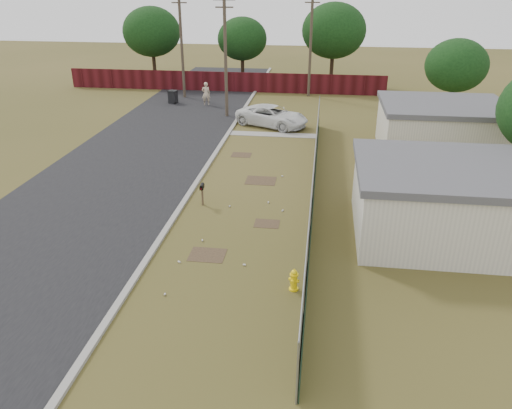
# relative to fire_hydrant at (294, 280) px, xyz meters

# --- Properties ---
(ground) EXTENTS (120.00, 120.00, 0.00)m
(ground) POSITION_rel_fire_hydrant_xyz_m (-2.70, 6.91, -0.39)
(ground) COLOR brown
(ground) RESTS_ON ground
(street) EXTENTS (15.10, 60.00, 0.12)m
(street) POSITION_rel_fire_hydrant_xyz_m (-9.46, 14.96, -0.37)
(street) COLOR black
(street) RESTS_ON ground
(chainlink_fence) EXTENTS (0.10, 27.06, 2.02)m
(chainlink_fence) POSITION_rel_fire_hydrant_xyz_m (0.42, 7.94, 0.41)
(chainlink_fence) COLOR gray
(chainlink_fence) RESTS_ON ground
(privacy_fence) EXTENTS (30.00, 0.12, 1.80)m
(privacy_fence) POSITION_rel_fire_hydrant_xyz_m (-8.70, 31.91, 0.51)
(privacy_fence) COLOR #490F15
(privacy_fence) RESTS_ON ground
(utility_poles) EXTENTS (12.60, 8.24, 9.00)m
(utility_poles) POSITION_rel_fire_hydrant_xyz_m (-6.36, 27.58, 4.31)
(utility_poles) COLOR #493E31
(utility_poles) RESTS_ON ground
(houses) EXTENTS (9.30, 17.24, 3.10)m
(houses) POSITION_rel_fire_hydrant_xyz_m (7.00, 10.05, 1.17)
(houses) COLOR beige
(houses) RESTS_ON ground
(horizon_trees) EXTENTS (33.32, 31.94, 7.78)m
(horizon_trees) POSITION_rel_fire_hydrant_xyz_m (-1.86, 30.47, 4.24)
(horizon_trees) COLOR #2E2214
(horizon_trees) RESTS_ON ground
(fire_hydrant) EXTENTS (0.43, 0.43, 0.83)m
(fire_hydrant) POSITION_rel_fire_hydrant_xyz_m (0.00, 0.00, 0.00)
(fire_hydrant) COLOR yellow
(fire_hydrant) RESTS_ON ground
(mailbox) EXTENTS (0.18, 0.47, 1.08)m
(mailbox) POSITION_rel_fire_hydrant_xyz_m (-4.75, 6.48, 0.46)
(mailbox) COLOR brown
(mailbox) RESTS_ON ground
(pickup_truck) EXTENTS (5.80, 4.44, 1.46)m
(pickup_truck) POSITION_rel_fire_hydrant_xyz_m (-2.92, 20.61, 0.34)
(pickup_truck) COLOR white
(pickup_truck) RESTS_ON ground
(pedestrian) EXTENTS (0.80, 0.64, 1.93)m
(pedestrian) POSITION_rel_fire_hydrant_xyz_m (-9.09, 26.25, 0.57)
(pedestrian) COLOR beige
(pedestrian) RESTS_ON ground
(trash_bin) EXTENTS (0.82, 0.89, 1.09)m
(trash_bin) POSITION_rel_fire_hydrant_xyz_m (-12.06, 26.55, 0.17)
(trash_bin) COLOR black
(trash_bin) RESTS_ON ground
(scattered_litter) EXTENTS (3.63, 11.66, 0.07)m
(scattered_litter) POSITION_rel_fire_hydrant_xyz_m (-2.75, 4.37, -0.35)
(scattered_litter) COLOR beige
(scattered_litter) RESTS_ON ground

